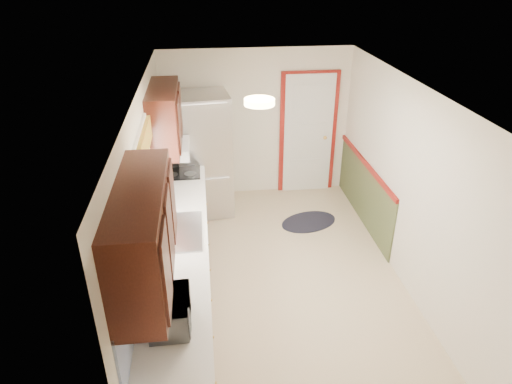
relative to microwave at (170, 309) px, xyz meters
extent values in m
cube|color=beige|center=(1.20, 1.61, -1.10)|extent=(3.20, 5.20, 0.12)
cube|color=white|center=(1.20, 1.61, 1.30)|extent=(3.20, 5.20, 0.12)
cube|color=white|center=(1.20, 4.11, 0.10)|extent=(3.20, 0.10, 2.40)
cube|color=white|center=(1.20, -0.89, 0.10)|extent=(3.20, 0.10, 2.40)
cube|color=white|center=(-0.30, 1.61, 0.10)|extent=(0.10, 5.20, 2.40)
cube|color=white|center=(2.70, 1.61, 0.10)|extent=(0.10, 5.20, 2.40)
cube|color=#34120B|center=(0.00, 1.31, -0.65)|extent=(0.60, 4.00, 0.90)
cube|color=silver|center=(0.01, 1.31, -0.18)|extent=(0.63, 4.00, 0.04)
cube|color=#5377CA|center=(-0.29, 1.31, 0.11)|extent=(0.02, 4.00, 0.55)
cube|color=#34120B|center=(-0.12, 0.01, 0.72)|extent=(0.35, 1.40, 0.75)
cube|color=#34120B|center=(-0.12, 2.71, 0.72)|extent=(0.35, 1.20, 0.75)
cube|color=white|center=(-0.29, 1.41, 0.52)|extent=(0.02, 1.00, 0.90)
cube|color=#C86725|center=(-0.24, 1.41, 0.87)|extent=(0.05, 1.12, 0.24)
cube|color=#B7B7BC|center=(0.01, 1.41, -0.16)|extent=(0.52, 0.82, 0.02)
cube|color=white|center=(-0.07, 2.76, 0.27)|extent=(0.45, 0.60, 0.15)
cube|color=maroon|center=(2.05, 4.08, -0.10)|extent=(0.94, 0.05, 2.08)
cube|color=white|center=(2.05, 4.05, -0.10)|extent=(0.80, 0.04, 2.00)
cube|color=#454E2C|center=(2.69, 2.96, -0.65)|extent=(0.02, 2.30, 0.90)
cube|color=maroon|center=(2.67, 2.96, -0.18)|extent=(0.04, 2.30, 0.06)
cylinder|color=#FFD88C|center=(0.90, 1.41, 1.26)|extent=(0.30, 0.30, 0.06)
imported|color=white|center=(0.00, 0.00, 0.00)|extent=(0.27, 0.48, 0.32)
cube|color=#B7B7BC|center=(0.33, 3.54, -0.16)|extent=(0.85, 0.80, 1.88)
cylinder|color=black|center=(0.07, 3.14, -0.26)|extent=(0.02, 0.02, 1.31)
ellipsoid|color=black|center=(1.87, 2.95, -1.10)|extent=(1.02, 0.83, 0.01)
cube|color=black|center=(0.01, 3.01, -0.15)|extent=(0.52, 0.62, 0.02)
camera|label=1|loc=(0.35, -2.87, 2.52)|focal=32.00mm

